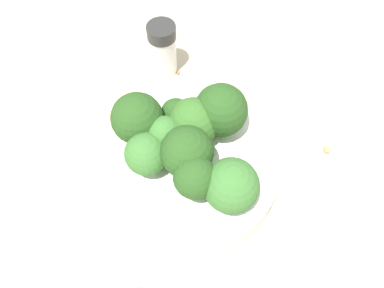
# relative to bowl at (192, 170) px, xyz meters

# --- Properties ---
(ground_plane) EXTENTS (3.00, 3.00, 0.00)m
(ground_plane) POSITION_rel_bowl_xyz_m (0.00, 0.00, -0.03)
(ground_plane) COLOR beige
(bowl) EXTENTS (0.20, 0.20, 0.05)m
(bowl) POSITION_rel_bowl_xyz_m (0.00, 0.00, 0.00)
(bowl) COLOR white
(bowl) RESTS_ON ground_plane
(broccoli_floret_0) EXTENTS (0.05, 0.05, 0.07)m
(broccoli_floret_0) POSITION_rel_bowl_xyz_m (-0.00, -0.01, 0.06)
(broccoli_floret_0) COLOR #7A9E5B
(broccoli_floret_0) RESTS_ON bowl
(broccoli_floret_1) EXTENTS (0.04, 0.04, 0.05)m
(broccoli_floret_1) POSITION_rel_bowl_xyz_m (-0.03, 0.00, 0.06)
(broccoli_floret_1) COLOR #8EB770
(broccoli_floret_1) RESTS_ON bowl
(broccoli_floret_2) EXTENTS (0.04, 0.04, 0.06)m
(broccoli_floret_2) POSITION_rel_bowl_xyz_m (0.02, -0.04, 0.06)
(broccoli_floret_2) COLOR #8EB770
(broccoli_floret_2) RESTS_ON bowl
(broccoli_floret_3) EXTENTS (0.06, 0.06, 0.06)m
(broccoli_floret_3) POSITION_rel_bowl_xyz_m (-0.01, 0.03, 0.06)
(broccoli_floret_3) COLOR #8EB770
(broccoli_floret_3) RESTS_ON bowl
(broccoli_floret_4) EXTENTS (0.05, 0.05, 0.05)m
(broccoli_floret_4) POSITION_rel_bowl_xyz_m (-0.04, -0.03, 0.05)
(broccoli_floret_4) COLOR #84AD66
(broccoli_floret_4) RESTS_ON bowl
(broccoli_floret_5) EXTENTS (0.06, 0.06, 0.07)m
(broccoli_floret_5) POSITION_rel_bowl_xyz_m (-0.07, 0.01, 0.06)
(broccoli_floret_5) COLOR #84AD66
(broccoli_floret_5) RESTS_ON bowl
(broccoli_floret_6) EXTENTS (0.06, 0.06, 0.06)m
(broccoli_floret_6) POSITION_rel_bowl_xyz_m (0.05, -0.03, 0.06)
(broccoli_floret_6) COLOR #84AD66
(broccoli_floret_6) RESTS_ON bowl
(broccoli_floret_7) EXTENTS (0.03, 0.03, 0.04)m
(broccoli_floret_7) POSITION_rel_bowl_xyz_m (-0.03, 0.04, 0.05)
(broccoli_floret_7) COLOR #84AD66
(broccoli_floret_7) RESTS_ON bowl
(broccoli_floret_8) EXTENTS (0.06, 0.06, 0.07)m
(broccoli_floret_8) POSITION_rel_bowl_xyz_m (0.01, 0.05, 0.06)
(broccoli_floret_8) COLOR #7A9E5B
(broccoli_floret_8) RESTS_ON bowl
(pepper_shaker) EXTENTS (0.04, 0.04, 0.08)m
(pepper_shaker) POSITION_rel_bowl_xyz_m (-0.10, 0.15, 0.02)
(pepper_shaker) COLOR silver
(pepper_shaker) RESTS_ON ground_plane
(almond_crumb_1) EXTENTS (0.01, 0.01, 0.01)m
(almond_crumb_1) POSITION_rel_bowl_xyz_m (-0.08, 0.15, -0.02)
(almond_crumb_1) COLOR olive
(almond_crumb_1) RESTS_ON ground_plane
(almond_crumb_2) EXTENTS (0.01, 0.01, 0.01)m
(almond_crumb_2) POSITION_rel_bowl_xyz_m (0.15, 0.10, -0.02)
(almond_crumb_2) COLOR tan
(almond_crumb_2) RESTS_ON ground_plane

